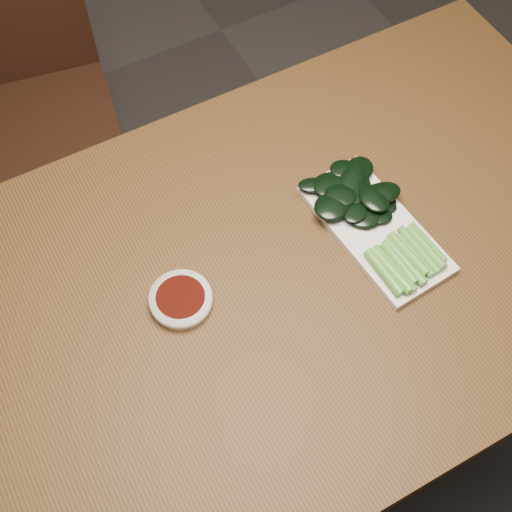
# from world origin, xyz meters

# --- Properties ---
(ground) EXTENTS (6.00, 6.00, 0.00)m
(ground) POSITION_xyz_m (0.00, 0.00, 0.00)
(ground) COLOR #302D2D
(ground) RESTS_ON ground
(table) EXTENTS (1.40, 0.80, 0.75)m
(table) POSITION_xyz_m (0.00, 0.00, 0.68)
(table) COLOR #422B13
(table) RESTS_ON ground
(chair_far) EXTENTS (0.48, 0.48, 0.89)m
(chair_far) POSITION_xyz_m (-0.21, 0.85, 0.49)
(chair_far) COLOR black
(chair_far) RESTS_ON ground
(sauce_bowl) EXTENTS (0.10, 0.10, 0.02)m
(sauce_bowl) POSITION_xyz_m (-0.15, 0.02, 0.76)
(sauce_bowl) COLOR silver
(sauce_bowl) RESTS_ON table
(serving_plate) EXTENTS (0.15, 0.29, 0.01)m
(serving_plate) POSITION_xyz_m (0.20, -0.01, 0.76)
(serving_plate) COLOR silver
(serving_plate) RESTS_ON table
(gai_lan) EXTENTS (0.16, 0.29, 0.03)m
(gai_lan) POSITION_xyz_m (0.20, 0.01, 0.78)
(gai_lan) COLOR #4B9031
(gai_lan) RESTS_ON serving_plate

